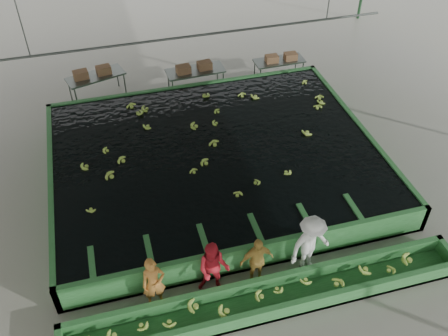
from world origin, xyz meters
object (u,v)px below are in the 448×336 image
object	(u,v)px
flotation_tank	(215,161)
box_stack_left	(93,76)
worker_a	(154,283)
worker_c	(257,261)
worker_d	(310,245)
worker_b	(214,269)
box_stack_right	(281,61)
packing_table_left	(98,87)
box_stack_mid	(194,71)
packing_table_mid	(196,81)
sorting_trough	(269,298)
packing_table_right	(278,70)

from	to	relation	value
flotation_tank	box_stack_left	world-z (taller)	box_stack_left
worker_a	worker_c	size ratio (longest dim) A/B	1.04
flotation_tank	worker_d	distance (m)	4.52
worker_b	box_stack_right	bearing A→B (deg)	82.76
worker_d	box_stack_right	size ratio (longest dim) A/B	1.44
flotation_tank	packing_table_left	bearing A→B (deg)	120.69
worker_c	packing_table_left	xyz separation A→B (m)	(-3.12, 9.69, -0.26)
box_stack_mid	packing_table_left	bearing A→B (deg)	168.93
box_stack_mid	box_stack_right	world-z (taller)	box_stack_mid
worker_b	box_stack_right	distance (m)	10.34
packing_table_mid	sorting_trough	bearing A→B (deg)	-92.76
sorting_trough	packing_table_left	size ratio (longest dim) A/B	4.70
box_stack_left	box_stack_mid	size ratio (longest dim) A/B	1.02
worker_a	packing_table_left	distance (m)	9.71
flotation_tank	packing_table_right	bearing A→B (deg)	50.91
sorting_trough	worker_a	bearing A→B (deg)	163.17
worker_a	packing_table_left	bearing A→B (deg)	88.79
packing_table_mid	flotation_tank	bearing A→B (deg)	-95.71
worker_d	packing_table_left	distance (m)	10.70
sorting_trough	box_stack_right	bearing A→B (deg)	68.23
worker_c	box_stack_left	distance (m)	10.20
worker_d	packing_table_mid	xyz separation A→B (m)	(-0.86, 9.03, -0.41)
worker_a	box_stack_mid	world-z (taller)	worker_a
packing_table_left	box_stack_left	bearing A→B (deg)	-175.49
worker_d	box_stack_left	bearing A→B (deg)	100.40
sorting_trough	worker_b	xyz separation A→B (m)	(-1.18, 0.80, 0.57)
worker_c	box_stack_left	size ratio (longest dim) A/B	1.08
sorting_trough	box_stack_mid	bearing A→B (deg)	87.55
box_stack_left	box_stack_right	xyz separation A→B (m)	(7.20, -0.68, -0.07)
worker_d	packing_table_mid	bearing A→B (deg)	80.31
packing_table_left	packing_table_right	bearing A→B (deg)	-5.12
flotation_tank	worker_c	world-z (taller)	worker_c
box_stack_mid	box_stack_right	size ratio (longest dim) A/B	1.07
flotation_tank	box_stack_left	distance (m)	6.33
sorting_trough	packing_table_mid	size ratio (longest dim) A/B	4.56
packing_table_mid	box_stack_right	distance (m)	3.46
sorting_trough	worker_a	size ratio (longest dim) A/B	6.41
flotation_tank	packing_table_left	distance (m)	6.27
flotation_tank	box_stack_right	xyz separation A→B (m)	(3.91, 4.70, 0.45)
packing_table_right	box_stack_right	xyz separation A→B (m)	(0.05, -0.05, 0.45)
sorting_trough	worker_c	size ratio (longest dim) A/B	6.68
box_stack_right	worker_b	bearing A→B (deg)	-119.52
worker_a	worker_b	world-z (taller)	worker_b
packing_table_left	box_stack_mid	distance (m)	3.72
box_stack_left	box_stack_right	size ratio (longest dim) A/B	1.09
worker_b	packing_table_left	xyz separation A→B (m)	(-2.02, 9.69, -0.34)
worker_b	box_stack_mid	xyz separation A→B (m)	(1.60, 8.98, 0.18)
sorting_trough	packing_table_left	distance (m)	10.97
worker_d	worker_a	bearing A→B (deg)	164.89
worker_d	box_stack_mid	bearing A→B (deg)	80.69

